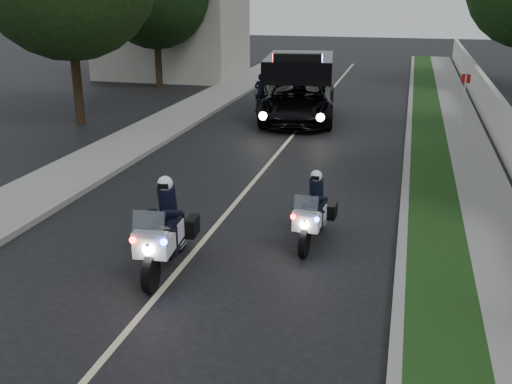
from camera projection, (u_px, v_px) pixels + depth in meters
ground at (145, 310)px, 9.84m from camera, size 120.00×120.00×0.00m
curb_right at (407, 162)px, 17.99m from camera, size 0.20×60.00×0.15m
grass_verge at (431, 163)px, 17.83m from camera, size 1.20×60.00×0.16m
sidewalk_right at (476, 166)px, 17.52m from camera, size 1.40×60.00×0.16m
curb_left at (158, 145)px, 19.94m from camera, size 0.20×60.00×0.15m
sidewalk_left at (128, 143)px, 20.20m from camera, size 2.00×60.00×0.16m
building_far at (171, 17)px, 34.85m from camera, size 8.00×6.00×7.00m
lane_marking at (276, 155)px, 18.99m from camera, size 0.12×50.00×0.01m
police_moto_left at (167, 268)px, 11.30m from camera, size 0.96×2.20×1.82m
police_moto_right at (313, 242)px, 12.50m from camera, size 0.75×1.86×1.55m
police_suv at (298, 120)px, 24.09m from camera, size 3.56×6.42×2.97m
bicycle at (261, 115)px, 24.95m from camera, size 0.84×1.95×0.99m
cyclist at (261, 115)px, 24.95m from camera, size 0.57×0.38×1.56m
sign_post at (460, 129)px, 22.46m from camera, size 0.44×0.44×2.15m
tree_left_near at (81, 124)px, 23.42m from camera, size 8.64×8.64×11.37m
tree_left_far at (160, 87)px, 32.03m from camera, size 6.56×6.56×9.40m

